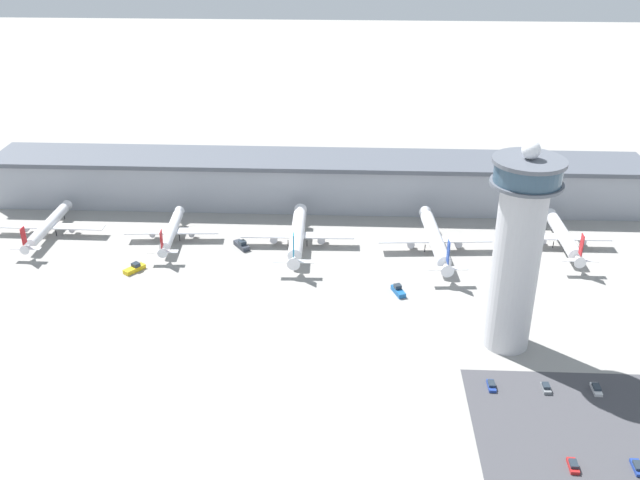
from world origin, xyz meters
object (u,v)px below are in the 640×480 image
service_truck_catering (242,245)px  car_grey_coupe (546,388)px  airplane_gate_echo (564,237)px  service_truck_fuel (135,268)px  car_blue_compact (638,467)px  airplane_gate_charlie (297,235)px  airplane_gate_bravo (172,231)px  car_maroon_suv (596,389)px  airplane_gate_alpha (48,226)px  car_white_wagon (491,385)px  control_tower (518,247)px  service_truck_baggage (398,291)px  car_navy_sedan (573,465)px  airplane_gate_delta (435,239)px

service_truck_catering → car_grey_coupe: bearing=-40.5°
airplane_gate_echo → service_truck_fuel: size_ratio=5.20×
service_truck_fuel → car_blue_compact: bearing=-31.8°
airplane_gate_charlie → airplane_gate_bravo: bearing=177.2°
airplane_gate_charlie → car_grey_coupe: (65.83, -74.04, -3.85)m
car_maroon_suv → service_truck_fuel: bearing=157.1°
airplane_gate_alpha → airplane_gate_bravo: bearing=-2.6°
airplane_gate_alpha → airplane_gate_charlie: (87.30, -4.14, 0.60)m
service_truck_catering → airplane_gate_alpha: bearing=175.0°
service_truck_fuel → airplane_gate_alpha: bearing=147.3°
car_white_wagon → control_tower: bearing=70.5°
service_truck_fuel → service_truck_baggage: (82.77, -10.05, 0.04)m
car_grey_coupe → airplane_gate_alpha: bearing=153.0°
airplane_gate_bravo → service_truck_catering: 25.05m
car_white_wagon → car_navy_sedan: (12.55, -26.31, 0.06)m
car_maroon_suv → car_blue_compact: car_blue_compact is taller
service_truck_fuel → car_white_wagon: size_ratio=1.58×
service_truck_fuel → service_truck_catering: bearing=29.5°
service_truck_catering → car_maroon_suv: (96.71, -72.00, -0.44)m
car_maroon_suv → car_navy_sedan: bearing=-115.6°
airplane_gate_charlie → car_navy_sedan: 119.51m
service_truck_fuel → car_maroon_suv: (128.22, -54.20, -0.33)m
service_truck_baggage → car_white_wagon: size_ratio=1.48×
airplane_gate_echo → service_truck_fuel: (-139.53, -22.60, -3.50)m
car_grey_coupe → service_truck_catering: bearing=139.5°
airplane_gate_bravo → airplane_gate_delta: bearing=-2.6°
airplane_gate_bravo → car_grey_coupe: (109.19, -76.20, -3.28)m
control_tower → airplane_gate_bravo: (-102.94, 56.73, -24.77)m
airplane_gate_delta → service_truck_catering: (-64.71, 0.11, -3.85)m
airplane_gate_bravo → service_truck_catering: (24.56, -4.00, -2.89)m
service_truck_baggage → car_blue_compact: service_truck_baggage is taller
airplane_gate_bravo → service_truck_fuel: size_ratio=4.79×
car_blue_compact → car_white_wagon: bearing=134.7°
airplane_gate_charlie → airplane_gate_echo: size_ratio=1.13×
control_tower → service_truck_catering: size_ratio=7.60×
service_truck_catering → airplane_gate_bravo: bearing=170.7°
control_tower → airplane_gate_echo: bearing=62.7°
airplane_gate_bravo → car_navy_sedan: size_ratio=7.71×
airplane_gate_charlie → car_navy_sedan: size_ratio=9.45×
airplane_gate_bravo → service_truck_catering: size_ratio=4.65×
car_maroon_suv → car_white_wagon: 25.07m
service_truck_catering → service_truck_fuel: service_truck_catering is taller
car_maroon_suv → car_navy_sedan: size_ratio=1.07×
airplane_gate_echo → airplane_gate_charlie: bearing=-178.1°
airplane_gate_bravo → service_truck_baggage: bearing=-22.8°
service_truck_fuel → car_grey_coupe: (116.14, -54.40, -0.29)m
airplane_gate_delta → airplane_gate_echo: airplane_gate_delta is taller
car_maroon_suv → airplane_gate_bravo: bearing=147.9°
control_tower → car_white_wagon: bearing=-109.5°
airplane_gate_charlie → service_truck_catering: bearing=-174.4°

